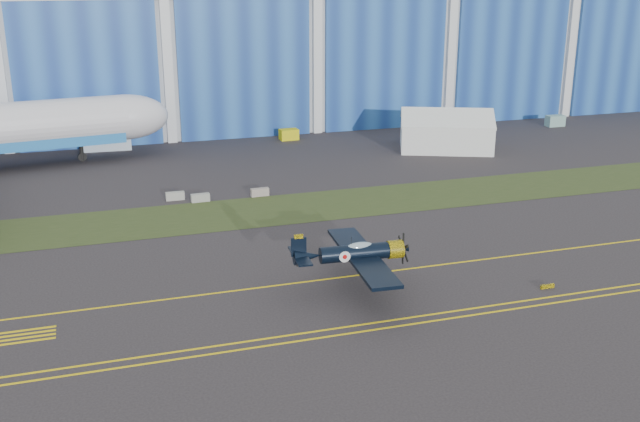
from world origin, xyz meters
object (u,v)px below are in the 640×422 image
object	(u,v)px
warbird	(355,253)
shipping_container	(107,140)
tent	(446,128)
tug	(289,134)

from	to	relation	value
warbird	shipping_container	distance (m)	57.52
tent	shipping_container	bearing A→B (deg)	-174.46
tent	shipping_container	xyz separation A→B (m)	(-45.10, 13.70, -1.50)
warbird	tent	size ratio (longest dim) A/B	0.88
tug	tent	bearing A→B (deg)	-35.16
warbird	tent	xyz separation A→B (m)	(28.58, 41.36, -0.23)
shipping_container	tent	bearing A→B (deg)	-14.24
tent	warbird	bearing A→B (deg)	-102.20
shipping_container	tug	size ratio (longest dim) A/B	2.44
tug	warbird	bearing A→B (deg)	-102.89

